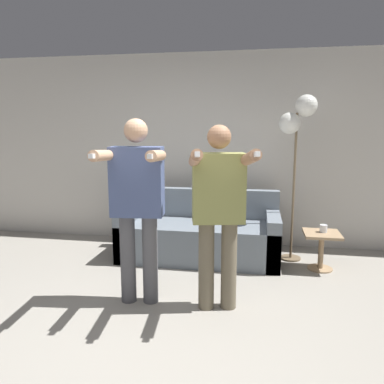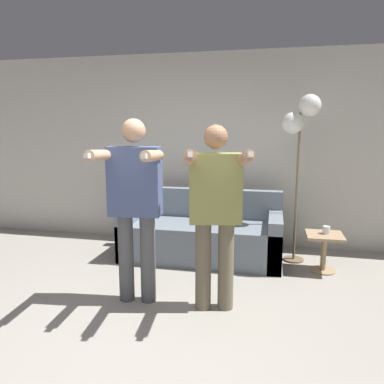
# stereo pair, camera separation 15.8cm
# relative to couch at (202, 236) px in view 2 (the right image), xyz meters

# --- Properties ---
(ground_plane) EXTENTS (16.00, 16.00, 0.00)m
(ground_plane) POSITION_rel_couch_xyz_m (-0.09, -1.86, -0.28)
(ground_plane) COLOR gray
(wall_back) EXTENTS (10.00, 0.05, 2.60)m
(wall_back) POSITION_rel_couch_xyz_m (-0.09, 0.70, 1.02)
(wall_back) COLOR beige
(wall_back) RESTS_ON ground_plane
(couch) EXTENTS (1.94, 0.83, 0.82)m
(couch) POSITION_rel_couch_xyz_m (0.00, 0.00, 0.00)
(couch) COLOR slate
(couch) RESTS_ON ground_plane
(person_left) EXTENTS (0.58, 0.71, 1.69)m
(person_left) POSITION_rel_couch_xyz_m (-0.37, -1.31, 0.70)
(person_left) COLOR #56565B
(person_left) RESTS_ON ground_plane
(person_right) EXTENTS (0.61, 0.75, 1.63)m
(person_right) POSITION_rel_couch_xyz_m (0.36, -1.31, 0.67)
(person_right) COLOR #6B604C
(person_right) RESTS_ON ground_plane
(cat) EXTENTS (0.45, 0.15, 0.18)m
(cat) POSITION_rel_couch_xyz_m (0.10, 0.31, 0.62)
(cat) COLOR silver
(cat) RESTS_ON couch
(floor_lamp) EXTENTS (0.43, 0.25, 1.98)m
(floor_lamp) POSITION_rel_couch_xyz_m (1.13, 0.14, 1.38)
(floor_lamp) COLOR #756047
(floor_lamp) RESTS_ON ground_plane
(side_table) EXTENTS (0.40, 0.40, 0.43)m
(side_table) POSITION_rel_couch_xyz_m (1.43, -0.16, 0.03)
(side_table) COLOR #A38460
(side_table) RESTS_ON ground_plane
(cup) EXTENTS (0.08, 0.08, 0.09)m
(cup) POSITION_rel_couch_xyz_m (1.44, -0.14, 0.20)
(cup) COLOR silver
(cup) RESTS_ON side_table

